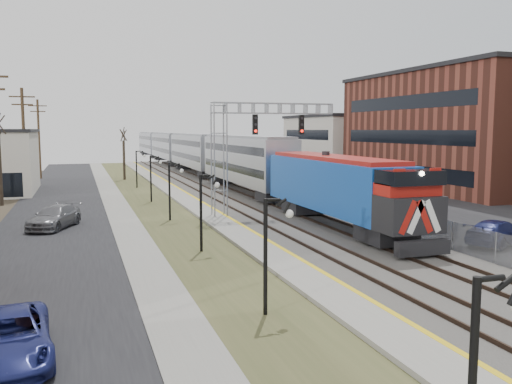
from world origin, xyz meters
name	(u,v)px	position (x,y,z in m)	size (l,w,h in m)	color
street_west	(58,211)	(-11.50, 35.00, 0.02)	(7.00, 120.00, 0.04)	black
sidewalk	(118,208)	(-7.00, 35.00, 0.04)	(2.00, 120.00, 0.08)	gray
grass_median	(156,207)	(-4.00, 35.00, 0.03)	(4.00, 120.00, 0.06)	#3F4525
platform	(193,204)	(-1.00, 35.00, 0.12)	(2.00, 120.00, 0.24)	gray
ballast_bed	(250,202)	(4.00, 35.00, 0.10)	(8.00, 120.00, 0.20)	#595651
parking_lot	(374,197)	(16.00, 35.00, 0.02)	(16.00, 120.00, 0.04)	black
platform_edge	(203,202)	(-0.12, 35.00, 0.24)	(0.24, 120.00, 0.01)	gold
track_near	(228,201)	(2.00, 35.00, 0.28)	(1.58, 120.00, 0.15)	#2D2119
track_far	(267,199)	(5.50, 35.00, 0.28)	(1.58, 120.00, 0.15)	#2D2119
train	(190,153)	(5.50, 68.60, 2.94)	(3.00, 108.65, 5.33)	#1449A6
signal_gantry	(243,139)	(1.22, 27.99, 5.59)	(9.00, 1.07, 8.15)	gray
lampposts	(200,213)	(-4.00, 18.29, 2.00)	(0.14, 62.14, 4.00)	black
fence	(296,192)	(8.20, 35.00, 0.80)	(0.04, 120.00, 1.60)	gray
bare_trees	(43,173)	(-12.66, 38.91, 2.70)	(12.30, 42.30, 5.95)	#382D23
car_lot_d	(498,233)	(11.63, 14.65, 0.68)	(1.90, 4.68, 1.36)	#161C4F
car_lot_e	(324,191)	(10.84, 34.96, 0.81)	(1.91, 4.76, 1.62)	gray
car_street_a	(8,339)	(-11.78, 6.64, 0.67)	(2.21, 4.79, 1.33)	navy
car_street_b	(54,218)	(-11.41, 27.47, 0.71)	(1.98, 4.88, 1.42)	slate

